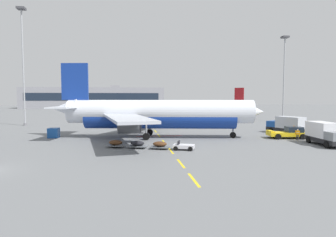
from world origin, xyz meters
name	(u,v)px	position (x,y,z in m)	size (l,w,h in m)	color
ground	(242,125)	(40.00, 40.00, 0.00)	(400.00, 400.00, 0.00)	slate
apron_paint_markings	(152,127)	(18.00, 37.94, 0.00)	(8.00, 95.64, 0.01)	yellow
airliner_foreground	(157,114)	(17.36, 20.12, 3.95)	(34.75, 34.15, 12.20)	silver
pushback_tug	(289,133)	(38.49, 16.57, 0.90)	(6.36, 3.90, 2.08)	yellow
airliner_mid_left	(213,105)	(47.54, 91.36, 3.40)	(25.87, 24.42, 10.50)	silver
catering_truck	(287,125)	(41.47, 22.41, 1.65)	(4.96, 7.38, 3.14)	black
fuel_service_truck	(325,133)	(39.76, 9.49, 1.65)	(3.13, 7.18, 3.14)	black
baggage_train	(149,145)	(15.39, 9.85, 0.53)	(11.42, 5.28, 1.14)	silver
ground_crew_worker	(298,134)	(38.79, 14.50, 0.97)	(0.62, 0.39, 1.71)	#232328
uld_cargo_container	(54,133)	(0.62, 22.18, 0.80)	(1.74, 1.70, 1.60)	#194C9E
apron_light_mast_near	(23,54)	(-11.47, 45.11, 16.79)	(1.80, 1.80, 27.30)	slate
apron_light_mast_far	(284,68)	(56.02, 50.01, 14.78)	(1.80, 1.80, 23.61)	slate
terminal_satellite	(95,98)	(-9.28, 169.51, 6.53)	(88.63, 23.24, 14.62)	gray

